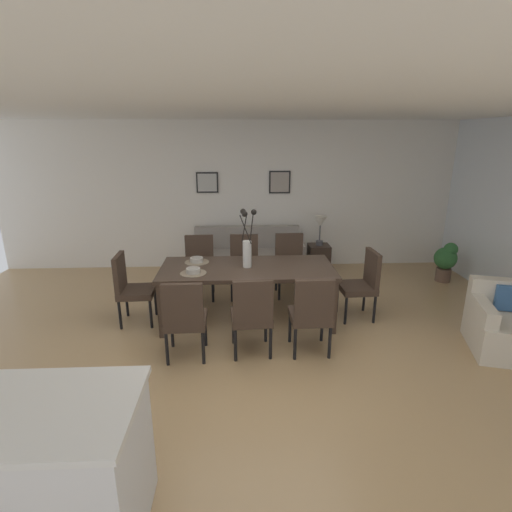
# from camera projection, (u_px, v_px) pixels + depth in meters

# --- Properties ---
(ground_plane) EXTENTS (9.00, 9.00, 0.00)m
(ground_plane) POSITION_uv_depth(u_px,v_px,m) (265.00, 357.00, 4.32)
(ground_plane) COLOR tan
(back_wall_panel) EXTENTS (9.00, 0.10, 2.60)m
(back_wall_panel) POSITION_uv_depth(u_px,v_px,m) (253.00, 196.00, 7.03)
(back_wall_panel) COLOR white
(back_wall_panel) RESTS_ON ground
(ceiling_panel) EXTENTS (9.00, 7.20, 0.08)m
(ceiling_panel) POSITION_uv_depth(u_px,v_px,m) (264.00, 104.00, 3.92)
(ceiling_panel) COLOR white
(dining_table) EXTENTS (2.20, 0.96, 0.74)m
(dining_table) POSITION_uv_depth(u_px,v_px,m) (247.00, 272.00, 4.99)
(dining_table) COLOR #3D2D23
(dining_table) RESTS_ON ground
(dining_chair_near_left) EXTENTS (0.45, 0.45, 0.92)m
(dining_chair_near_left) POSITION_uv_depth(u_px,v_px,m) (185.00, 316.00, 4.14)
(dining_chair_near_left) COLOR #3D2D23
(dining_chair_near_left) RESTS_ON ground
(dining_chair_near_right) EXTENTS (0.46, 0.46, 0.92)m
(dining_chair_near_right) POSITION_uv_depth(u_px,v_px,m) (200.00, 264.00, 5.83)
(dining_chair_near_right) COLOR #3D2D23
(dining_chair_near_right) RESTS_ON ground
(dining_chair_far_left) EXTENTS (0.47, 0.47, 0.92)m
(dining_chair_far_left) POSITION_uv_depth(u_px,v_px,m) (252.00, 313.00, 4.22)
(dining_chair_far_left) COLOR #3D2D23
(dining_chair_far_left) RESTS_ON ground
(dining_chair_far_right) EXTENTS (0.44, 0.44, 0.92)m
(dining_chair_far_right) POSITION_uv_depth(u_px,v_px,m) (244.00, 263.00, 5.87)
(dining_chair_far_right) COLOR #3D2D23
(dining_chair_far_right) RESTS_ON ground
(dining_chair_mid_left) EXTENTS (0.45, 0.45, 0.92)m
(dining_chair_mid_left) POSITION_uv_depth(u_px,v_px,m) (312.00, 312.00, 4.24)
(dining_chair_mid_left) COLOR #3D2D23
(dining_chair_mid_left) RESTS_ON ground
(dining_chair_mid_right) EXTENTS (0.45, 0.45, 0.92)m
(dining_chair_mid_right) POSITION_uv_depth(u_px,v_px,m) (290.00, 261.00, 5.93)
(dining_chair_mid_right) COLOR #3D2D23
(dining_chair_mid_right) RESTS_ON ground
(dining_chair_head_west) EXTENTS (0.46, 0.46, 0.92)m
(dining_chair_head_west) POSITION_uv_depth(u_px,v_px,m) (130.00, 285.00, 4.98)
(dining_chair_head_west) COLOR #3D2D23
(dining_chair_head_west) RESTS_ON ground
(dining_chair_head_east) EXTENTS (0.46, 0.46, 0.92)m
(dining_chair_head_east) POSITION_uv_depth(u_px,v_px,m) (363.00, 281.00, 5.12)
(dining_chair_head_east) COLOR #3D2D23
(dining_chair_head_east) RESTS_ON ground
(centerpiece_vase) EXTENTS (0.21, 0.23, 0.73)m
(centerpiece_vase) POSITION_uv_depth(u_px,v_px,m) (247.00, 245.00, 4.89)
(centerpiece_vase) COLOR silver
(centerpiece_vase) RESTS_ON dining_table
(placemat_near_left) EXTENTS (0.32, 0.32, 0.01)m
(placemat_near_left) POSITION_uv_depth(u_px,v_px,m) (193.00, 273.00, 4.74)
(placemat_near_left) COLOR #7F705B
(placemat_near_left) RESTS_ON dining_table
(bowl_near_left) EXTENTS (0.17, 0.17, 0.07)m
(bowl_near_left) POSITION_uv_depth(u_px,v_px,m) (193.00, 270.00, 4.73)
(bowl_near_left) COLOR #B2ADA3
(bowl_near_left) RESTS_ON dining_table
(placemat_near_right) EXTENTS (0.32, 0.32, 0.01)m
(placemat_near_right) POSITION_uv_depth(u_px,v_px,m) (197.00, 262.00, 5.15)
(placemat_near_right) COLOR #7F705B
(placemat_near_right) RESTS_ON dining_table
(bowl_near_right) EXTENTS (0.17, 0.17, 0.07)m
(bowl_near_right) POSITION_uv_depth(u_px,v_px,m) (197.00, 259.00, 5.14)
(bowl_near_right) COLOR #B2ADA3
(bowl_near_right) RESTS_ON dining_table
(sofa) EXTENTS (1.86, 0.84, 0.80)m
(sofa) POSITION_uv_depth(u_px,v_px,m) (248.00, 259.00, 6.80)
(sofa) COLOR gray
(sofa) RESTS_ON ground
(side_table) EXTENTS (0.36, 0.36, 0.52)m
(side_table) POSITION_uv_depth(u_px,v_px,m) (319.00, 259.00, 6.86)
(side_table) COLOR #33261E
(side_table) RESTS_ON ground
(table_lamp) EXTENTS (0.22, 0.22, 0.51)m
(table_lamp) POSITION_uv_depth(u_px,v_px,m) (320.00, 224.00, 6.67)
(table_lamp) COLOR #4C4C51
(table_lamp) RESTS_ON side_table
(armchair) EXTENTS (0.99, 0.99, 0.75)m
(armchair) POSITION_uv_depth(u_px,v_px,m) (510.00, 327.00, 4.39)
(armchair) COLOR beige
(armchair) RESTS_ON ground
(kitchen_island) EXTENTS (1.15, 0.77, 0.92)m
(kitchen_island) POSITION_uv_depth(u_px,v_px,m) (43.00, 474.00, 2.26)
(kitchen_island) COLOR silver
(kitchen_island) RESTS_ON ground
(framed_picture_left) EXTENTS (0.38, 0.03, 0.36)m
(framed_picture_left) POSITION_uv_depth(u_px,v_px,m) (207.00, 183.00, 6.86)
(framed_picture_left) COLOR black
(framed_picture_center) EXTENTS (0.38, 0.03, 0.39)m
(framed_picture_center) POSITION_uv_depth(u_px,v_px,m) (280.00, 182.00, 6.91)
(framed_picture_center) COLOR black
(potted_plant) EXTENTS (0.36, 0.36, 0.67)m
(potted_plant) POSITION_uv_depth(u_px,v_px,m) (446.00, 260.00, 6.46)
(potted_plant) COLOR brown
(potted_plant) RESTS_ON ground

